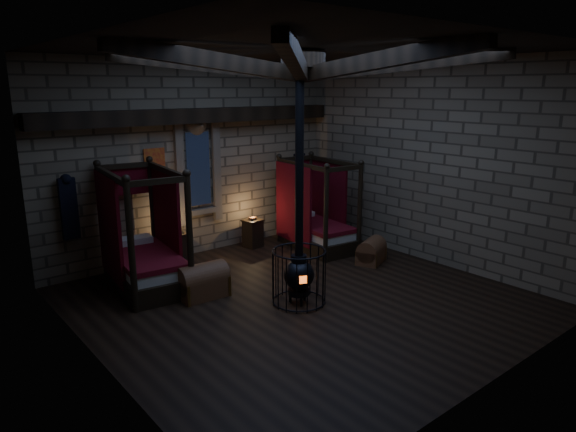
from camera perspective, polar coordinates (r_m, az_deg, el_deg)
room at (r=8.47m, az=1.26°, el=14.91°), size 7.02×7.02×4.29m
bed_left at (r=9.95m, az=-15.70°, el=-4.49°), size 1.36×2.22×2.20m
bed_right at (r=11.90m, az=3.07°, el=-1.14°), size 1.23×2.04×2.02m
trunk_left at (r=9.28m, az=-9.46°, el=-7.23°), size 0.88×0.58×0.63m
trunk_right at (r=11.06m, az=9.25°, el=-3.93°), size 0.84×0.70×0.53m
nightstand_left at (r=10.99m, az=-12.34°, el=-3.56°), size 0.47×0.45×0.84m
nightstand_right at (r=11.97m, az=-3.93°, el=-1.89°), size 0.46×0.44×0.71m
stove at (r=8.80m, az=1.21°, el=-6.05°), size 0.93×0.93×4.05m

